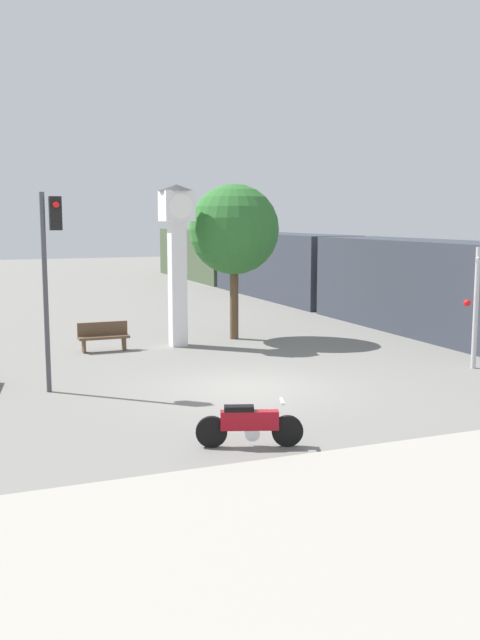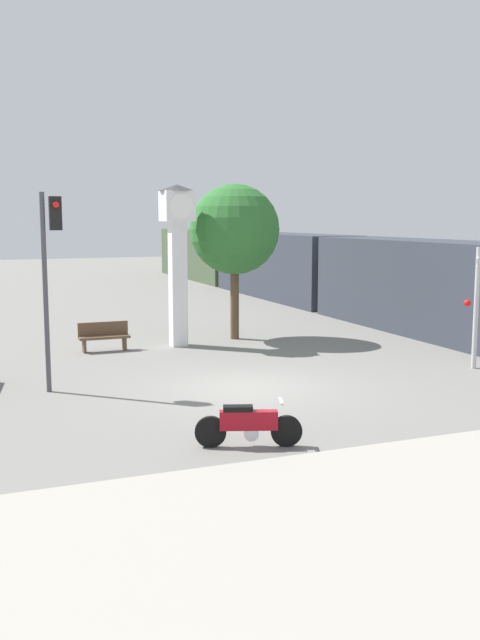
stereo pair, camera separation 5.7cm
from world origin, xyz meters
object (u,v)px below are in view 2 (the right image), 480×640
at_px(motorcycle, 248,425).
at_px(clock_tower, 177,241).
at_px(traffic_light, 50,257).
at_px(bench, 104,336).
at_px(street_tree, 235,230).
at_px(railroad_crossing_signal, 477,303).
at_px(freight_train, 282,265).

bearing_deg(motorcycle, clock_tower, 99.74).
height_order(traffic_light, bench, traffic_light).
height_order(street_tree, bench, street_tree).
bearing_deg(railroad_crossing_signal, motorcycle, -154.46).
height_order(clock_tower, street_tree, street_tree).
distance_m(railroad_crossing_signal, bench, 11.36).
bearing_deg(clock_tower, motorcycle, -99.92).
xyz_separation_m(clock_tower, bench, (-2.49, -0.03, -2.98)).
height_order(motorcycle, freight_train, freight_train).
relative_size(clock_tower, railroad_crossing_signal, 1.55).
distance_m(motorcycle, freight_train, 25.34).
xyz_separation_m(railroad_crossing_signal, street_tree, (-4.48, 7.13, 1.93)).
bearing_deg(motorcycle, bench, 113.04).
relative_size(clock_tower, bench, 3.30).
xyz_separation_m(clock_tower, traffic_light, (-4.65, -4.93, -0.18)).
bearing_deg(motorcycle, street_tree, 89.65).
relative_size(motorcycle, railroad_crossing_signal, 0.56).
bearing_deg(clock_tower, freight_train, 52.02).
bearing_deg(bench, clock_tower, 0.66).
relative_size(motorcycle, freight_train, 0.05).
xyz_separation_m(motorcycle, bench, (-0.63, 10.61, 0.07)).
bearing_deg(motorcycle, traffic_light, 135.65).
bearing_deg(clock_tower, traffic_light, -133.30).
xyz_separation_m(freight_train, railroad_crossing_signal, (-2.68, -18.57, 0.17)).
xyz_separation_m(railroad_crossing_signal, bench, (-9.20, 6.52, -1.38)).
bearing_deg(freight_train, street_tree, -122.05).
bearing_deg(bench, motorcycle, -86.62).
distance_m(freight_train, street_tree, 13.66).
relative_size(clock_tower, freight_train, 0.14).
xyz_separation_m(motorcycle, freight_train, (11.25, 22.67, 1.28)).
bearing_deg(clock_tower, railroad_crossing_signal, -44.30).
xyz_separation_m(traffic_light, street_tree, (6.87, 5.52, 0.52)).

